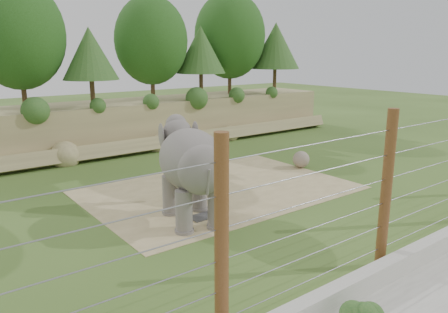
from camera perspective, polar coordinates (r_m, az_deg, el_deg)
ground at (r=14.70m, az=4.77°, el=-7.54°), size 90.00×90.00×0.00m
back_embankment at (r=24.87m, az=-14.18°, el=10.14°), size 30.00×5.52×8.77m
dirt_patch at (r=17.18m, az=-0.69°, el=-4.30°), size 10.00×7.00×0.02m
drain_grate at (r=14.42m, az=-2.56°, el=-7.78°), size 1.00×0.60×0.03m
elephant at (r=13.67m, az=-4.25°, el=-2.28°), size 2.66×4.16×3.12m
stone_ball at (r=20.54m, az=10.04°, el=-0.37°), size 0.77×0.77×0.77m
retaining_wall at (r=11.71m, az=21.81°, el=-12.94°), size 26.00×0.35×0.50m
barrier_fence at (r=11.31m, az=20.43°, el=-4.19°), size 20.26×0.26×4.00m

